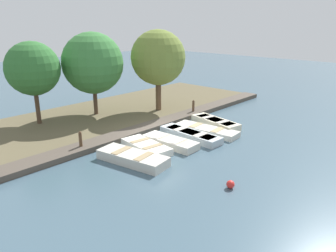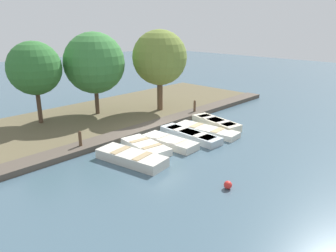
% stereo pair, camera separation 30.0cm
% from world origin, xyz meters
% --- Properties ---
extents(ground_plane, '(80.00, 80.00, 0.00)m').
position_xyz_m(ground_plane, '(0.00, 0.00, 0.00)').
color(ground_plane, '#425B6B').
extents(shore_bank, '(8.00, 24.00, 0.12)m').
position_xyz_m(shore_bank, '(-5.00, 0.00, 0.06)').
color(shore_bank, brown).
rests_on(shore_bank, ground_plane).
extents(dock_walkway, '(1.11, 23.35, 0.27)m').
position_xyz_m(dock_walkway, '(-1.14, 0.00, 0.13)').
color(dock_walkway, '#51473D').
rests_on(dock_walkway, ground_plane).
extents(rowboat_0, '(3.37, 1.65, 0.44)m').
position_xyz_m(rowboat_0, '(1.61, -3.49, 0.22)').
color(rowboat_0, beige).
rests_on(rowboat_0, ground_plane).
extents(rowboat_1, '(2.82, 1.46, 0.36)m').
position_xyz_m(rowboat_1, '(1.02, -2.12, 0.18)').
color(rowboat_1, silver).
rests_on(rowboat_1, ground_plane).
extents(rowboat_2, '(2.95, 1.15, 0.38)m').
position_xyz_m(rowboat_2, '(1.44, -0.90, 0.19)').
color(rowboat_2, beige).
rests_on(rowboat_2, ground_plane).
extents(rowboat_3, '(3.60, 1.08, 0.39)m').
position_xyz_m(rowboat_3, '(1.52, 0.58, 0.19)').
color(rowboat_3, '#B2BCC1').
rests_on(rowboat_3, ground_plane).
extents(rowboat_4, '(3.67, 1.33, 0.33)m').
position_xyz_m(rowboat_4, '(1.62, 1.87, 0.16)').
color(rowboat_4, beige).
rests_on(rowboat_4, ground_plane).
extents(rowboat_5, '(3.29, 1.60, 0.43)m').
position_xyz_m(rowboat_5, '(1.28, 3.19, 0.21)').
color(rowboat_5, beige).
rests_on(rowboat_5, ground_plane).
extents(mooring_post_near, '(0.15, 0.15, 1.01)m').
position_xyz_m(mooring_post_near, '(-1.09, -4.30, 0.51)').
color(mooring_post_near, brown).
rests_on(mooring_post_near, ground_plane).
extents(mooring_post_far, '(0.15, 0.15, 1.01)m').
position_xyz_m(mooring_post_far, '(-1.09, 4.13, 0.51)').
color(mooring_post_far, brown).
rests_on(mooring_post_far, ground_plane).
extents(buoy, '(0.31, 0.31, 0.31)m').
position_xyz_m(buoy, '(5.97, -2.60, 0.15)').
color(buoy, red).
rests_on(buoy, ground_plane).
extents(park_tree_far_left, '(3.02, 3.02, 4.83)m').
position_xyz_m(park_tree_far_left, '(-6.40, -3.67, 3.31)').
color(park_tree_far_left, '#4C3828').
rests_on(park_tree_far_left, ground_plane).
extents(park_tree_left, '(3.78, 3.78, 5.26)m').
position_xyz_m(park_tree_left, '(-5.65, -0.20, 3.36)').
color(park_tree_left, '#4C3828').
rests_on(park_tree_left, ground_plane).
extents(park_tree_center, '(3.54, 3.54, 5.37)m').
position_xyz_m(park_tree_center, '(-3.42, 3.29, 3.58)').
color(park_tree_center, brown).
rests_on(park_tree_center, ground_plane).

